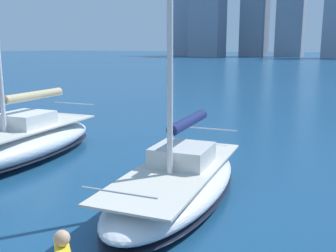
# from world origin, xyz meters

# --- Properties ---
(sailboat_navy) EXTENTS (3.74, 7.79, 12.31)m
(sailboat_navy) POSITION_xyz_m (-0.09, -6.82, 0.62)
(sailboat_navy) COLOR white
(sailboat_navy) RESTS_ON ground
(sailboat_tan) EXTENTS (3.95, 8.58, 11.29)m
(sailboat_tan) POSITION_xyz_m (7.26, -7.33, 0.72)
(sailboat_tan) COLOR silver
(sailboat_tan) RESTS_ON ground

